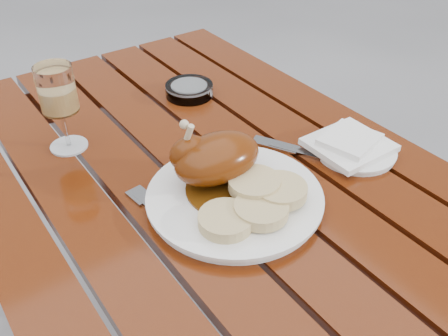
{
  "coord_description": "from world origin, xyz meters",
  "views": [
    {
      "loc": [
        -0.4,
        -0.65,
        1.31
      ],
      "look_at": [
        0.01,
        -0.06,
        0.78
      ],
      "focal_mm": 40.0,
      "sensor_mm": 36.0,
      "label": 1
    }
  ],
  "objects_px": {
    "ashtray": "(189,90)",
    "dinner_plate": "(235,198)",
    "table": "(205,297)",
    "wine_glass": "(61,109)",
    "side_plate": "(355,151)"
  },
  "relations": [
    {
      "from": "dinner_plate",
      "to": "side_plate",
      "type": "xyz_separation_m",
      "value": [
        0.28,
        -0.02,
        -0.0
      ]
    },
    {
      "from": "wine_glass",
      "to": "side_plate",
      "type": "bearing_deg",
      "value": -37.62
    },
    {
      "from": "table",
      "to": "ashtray",
      "type": "xyz_separation_m",
      "value": [
        0.14,
        0.26,
        0.39
      ]
    },
    {
      "from": "dinner_plate",
      "to": "wine_glass",
      "type": "height_order",
      "value": "wine_glass"
    },
    {
      "from": "ashtray",
      "to": "side_plate",
      "type": "bearing_deg",
      "value": -70.76
    },
    {
      "from": "side_plate",
      "to": "dinner_plate",
      "type": "bearing_deg",
      "value": 176.72
    },
    {
      "from": "table",
      "to": "ashtray",
      "type": "bearing_deg",
      "value": 62.08
    },
    {
      "from": "side_plate",
      "to": "wine_glass",
      "type": "bearing_deg",
      "value": 142.38
    },
    {
      "from": "wine_glass",
      "to": "ashtray",
      "type": "distance_m",
      "value": 0.33
    },
    {
      "from": "table",
      "to": "dinner_plate",
      "type": "bearing_deg",
      "value": -93.63
    },
    {
      "from": "ashtray",
      "to": "dinner_plate",
      "type": "bearing_deg",
      "value": -110.95
    },
    {
      "from": "table",
      "to": "side_plate",
      "type": "height_order",
      "value": "side_plate"
    },
    {
      "from": "table",
      "to": "wine_glass",
      "type": "distance_m",
      "value": 0.54
    },
    {
      "from": "table",
      "to": "wine_glass",
      "type": "xyz_separation_m",
      "value": [
        -0.18,
        0.21,
        0.46
      ]
    },
    {
      "from": "table",
      "to": "wine_glass",
      "type": "relative_size",
      "value": 6.86
    }
  ]
}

